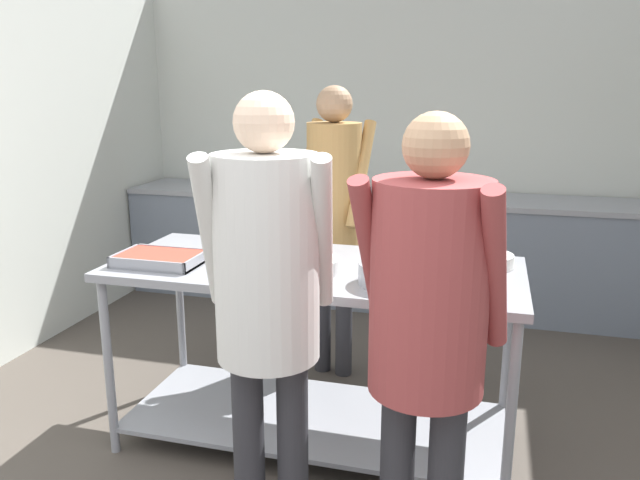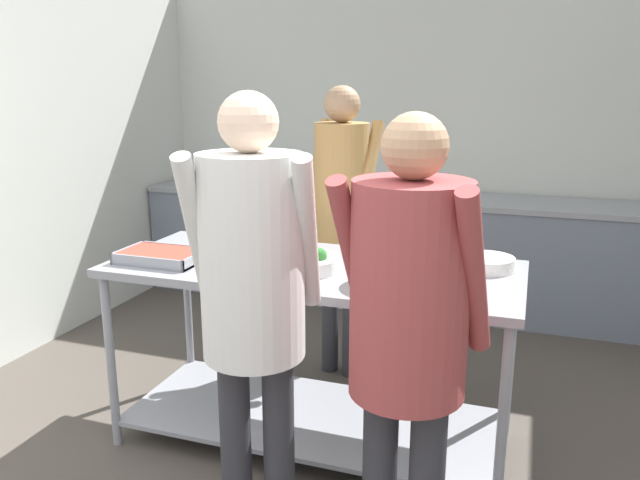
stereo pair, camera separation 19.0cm
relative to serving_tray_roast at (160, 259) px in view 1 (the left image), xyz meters
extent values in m
cube|color=silver|center=(0.74, 2.71, 0.37)|extent=(4.54, 0.06, 2.65)
cube|color=slate|center=(0.74, 2.34, -0.52)|extent=(4.38, 0.62, 0.87)
cube|color=gray|center=(0.74, 2.34, -0.07)|extent=(4.38, 0.65, 0.04)
cube|color=black|center=(0.65, 2.34, -0.06)|extent=(0.51, 0.40, 0.02)
cube|color=gray|center=(0.72, 0.18, -0.05)|extent=(1.95, 0.83, 0.04)
cube|color=gray|center=(0.72, 0.18, -0.84)|extent=(1.87, 0.75, 0.02)
cylinder|color=gray|center=(-0.20, -0.19, -0.51)|extent=(0.04, 0.04, 0.89)
cylinder|color=gray|center=(1.65, -0.19, -0.51)|extent=(0.04, 0.04, 0.89)
cylinder|color=gray|center=(-0.20, 0.54, -0.51)|extent=(0.04, 0.04, 0.89)
cylinder|color=gray|center=(1.65, 0.54, -0.51)|extent=(0.04, 0.04, 0.89)
cube|color=gray|center=(0.00, 0.00, -0.02)|extent=(0.40, 0.27, 0.01)
cube|color=#B23D2D|center=(0.00, 0.00, 0.01)|extent=(0.38, 0.25, 0.04)
cube|color=gray|center=(0.00, -0.13, 0.00)|extent=(0.40, 0.01, 0.05)
cube|color=gray|center=(0.00, 0.13, 0.00)|extent=(0.40, 0.01, 0.05)
cube|color=gray|center=(-0.19, 0.00, 0.00)|extent=(0.01, 0.27, 0.05)
cube|color=gray|center=(0.19, 0.00, 0.00)|extent=(0.01, 0.27, 0.05)
cube|color=gray|center=(0.42, 0.33, -0.02)|extent=(0.36, 0.33, 0.01)
cube|color=brown|center=(0.42, 0.33, 0.01)|extent=(0.34, 0.31, 0.04)
cube|color=gray|center=(0.42, 0.17, 0.00)|extent=(0.36, 0.01, 0.05)
cube|color=gray|center=(0.42, 0.49, 0.00)|extent=(0.36, 0.01, 0.05)
cube|color=gray|center=(0.24, 0.33, 0.00)|extent=(0.01, 0.33, 0.05)
cube|color=gray|center=(0.59, 0.33, 0.00)|extent=(0.01, 0.33, 0.05)
cylinder|color=silver|center=(0.75, 0.07, 0.01)|extent=(0.24, 0.24, 0.07)
sphere|color=#2D702D|center=(0.79, 0.07, 0.05)|extent=(0.08, 0.08, 0.08)
sphere|color=#2D702D|center=(0.75, 0.10, 0.05)|extent=(0.06, 0.06, 0.06)
sphere|color=#2D702D|center=(0.72, 0.06, 0.05)|extent=(0.06, 0.06, 0.06)
sphere|color=#2D702D|center=(0.76, 0.01, 0.05)|extent=(0.06, 0.06, 0.06)
cylinder|color=gray|center=(1.13, -0.01, 0.02)|extent=(0.30, 0.30, 0.09)
cylinder|color=#B7472D|center=(1.13, -0.01, 0.06)|extent=(0.26, 0.26, 0.01)
cylinder|color=black|center=(1.35, -0.01, 0.06)|extent=(0.14, 0.02, 0.02)
cylinder|color=white|center=(1.51, 0.38, -0.02)|extent=(0.26, 0.26, 0.01)
cylinder|color=white|center=(1.51, 0.38, -0.01)|extent=(0.26, 0.26, 0.01)
cylinder|color=white|center=(1.51, 0.38, 0.00)|extent=(0.26, 0.26, 0.01)
cylinder|color=white|center=(1.51, 0.38, 0.02)|extent=(0.26, 0.26, 0.01)
cylinder|color=white|center=(1.51, 0.38, 0.03)|extent=(0.25, 0.25, 0.01)
cylinder|color=#993D3D|center=(1.14, -0.58, 0.26)|extent=(0.13, 0.33, 0.58)
cylinder|color=#993D3D|center=(1.54, -0.66, 0.26)|extent=(0.13, 0.33, 0.58)
cylinder|color=#993D3D|center=(1.34, -0.62, 0.17)|extent=(0.39, 0.39, 0.71)
sphere|color=tan|center=(1.34, -0.62, 0.64)|extent=(0.21, 0.21, 0.21)
cylinder|color=#2D2D33|center=(0.68, -0.60, -0.56)|extent=(0.12, 0.12, 0.80)
cylinder|color=#2D2D33|center=(0.84, -0.56, -0.56)|extent=(0.12, 0.12, 0.80)
cylinder|color=silver|center=(0.57, -0.62, 0.31)|extent=(0.14, 0.34, 0.60)
cylinder|color=silver|center=(0.95, -0.53, 0.31)|extent=(0.14, 0.34, 0.60)
cylinder|color=silver|center=(0.76, -0.58, 0.22)|extent=(0.38, 0.38, 0.74)
sphere|color=beige|center=(0.76, -0.58, 0.69)|extent=(0.21, 0.21, 0.21)
cylinder|color=#2D2D33|center=(0.69, 0.94, -0.55)|extent=(0.10, 0.10, 0.81)
cylinder|color=#2D2D33|center=(0.55, 0.97, -0.55)|extent=(0.10, 0.10, 0.81)
cylinder|color=tan|center=(0.79, 0.93, 0.31)|extent=(0.13, 0.34, 0.61)
cylinder|color=tan|center=(0.45, 0.99, 0.31)|extent=(0.13, 0.34, 0.61)
cylinder|color=tan|center=(0.62, 0.96, 0.23)|extent=(0.32, 0.32, 0.75)
sphere|color=tan|center=(0.62, 0.96, 0.71)|extent=(0.21, 0.21, 0.21)
cylinder|color=#23602D|center=(-0.15, 2.27, 0.05)|extent=(0.08, 0.08, 0.19)
cone|color=#23602D|center=(-0.15, 2.27, 0.18)|extent=(0.07, 0.07, 0.07)
cylinder|color=black|center=(-0.15, 2.27, 0.22)|extent=(0.03, 0.03, 0.02)
camera|label=1|loc=(1.51, -2.58, 0.82)|focal=35.00mm
camera|label=2|loc=(1.69, -2.52, 0.82)|focal=35.00mm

